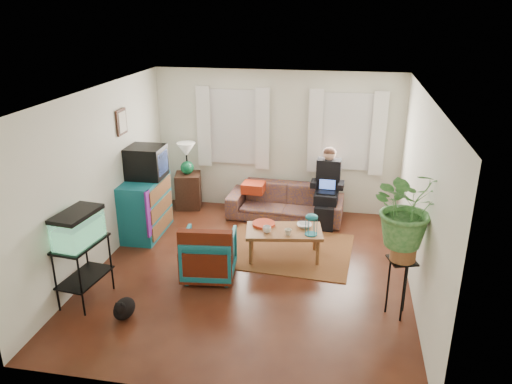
% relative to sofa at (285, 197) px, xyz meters
% --- Properties ---
extents(floor, '(4.50, 5.00, 0.01)m').
position_rel_sofa_xyz_m(floor, '(-0.24, -2.05, -0.40)').
color(floor, '#4F2B14').
rests_on(floor, ground).
extents(ceiling, '(4.50, 5.00, 0.01)m').
position_rel_sofa_xyz_m(ceiling, '(-0.24, -2.05, 2.20)').
color(ceiling, white).
rests_on(ceiling, wall_back).
extents(wall_back, '(4.50, 0.01, 2.60)m').
position_rel_sofa_xyz_m(wall_back, '(-0.24, 0.45, 0.90)').
color(wall_back, silver).
rests_on(wall_back, floor).
extents(wall_front, '(4.50, 0.01, 2.60)m').
position_rel_sofa_xyz_m(wall_front, '(-0.24, -4.55, 0.90)').
color(wall_front, silver).
rests_on(wall_front, floor).
extents(wall_left, '(0.01, 5.00, 2.60)m').
position_rel_sofa_xyz_m(wall_left, '(-2.49, -2.05, 0.90)').
color(wall_left, silver).
rests_on(wall_left, floor).
extents(wall_right, '(0.01, 5.00, 2.60)m').
position_rel_sofa_xyz_m(wall_right, '(2.01, -2.05, 0.90)').
color(wall_right, silver).
rests_on(wall_right, floor).
extents(window_left, '(1.08, 0.04, 1.38)m').
position_rel_sofa_xyz_m(window_left, '(-1.04, 0.43, 1.15)').
color(window_left, white).
rests_on(window_left, wall_back).
extents(window_right, '(1.08, 0.04, 1.38)m').
position_rel_sofa_xyz_m(window_right, '(1.01, 0.43, 1.15)').
color(window_right, white).
rests_on(window_right, wall_back).
extents(curtains_left, '(1.36, 0.06, 1.50)m').
position_rel_sofa_xyz_m(curtains_left, '(-1.04, 0.35, 1.15)').
color(curtains_left, white).
rests_on(curtains_left, wall_back).
extents(curtains_right, '(1.36, 0.06, 1.50)m').
position_rel_sofa_xyz_m(curtains_right, '(1.01, 0.35, 1.15)').
color(curtains_right, white).
rests_on(curtains_right, wall_back).
extents(picture_frame, '(0.04, 0.32, 0.40)m').
position_rel_sofa_xyz_m(picture_frame, '(-2.45, -1.20, 1.55)').
color(picture_frame, '#3D2616').
rests_on(picture_frame, wall_left).
extents(area_rug, '(2.10, 1.73, 0.01)m').
position_rel_sofa_xyz_m(area_rug, '(0.20, -1.30, -0.40)').
color(area_rug, maroon).
rests_on(area_rug, floor).
extents(sofa, '(2.10, 0.91, 0.81)m').
position_rel_sofa_xyz_m(sofa, '(0.00, 0.00, 0.00)').
color(sofa, brown).
rests_on(sofa, floor).
extents(seated_person, '(0.54, 0.66, 1.23)m').
position_rel_sofa_xyz_m(seated_person, '(0.74, -0.03, 0.21)').
color(seated_person, black).
rests_on(seated_person, sofa).
extents(side_table, '(0.55, 0.55, 0.67)m').
position_rel_sofa_xyz_m(side_table, '(-1.89, 0.16, -0.07)').
color(side_table, '#3D2B17').
rests_on(side_table, floor).
extents(table_lamp, '(0.41, 0.41, 0.61)m').
position_rel_sofa_xyz_m(table_lamp, '(-1.89, 0.16, 0.56)').
color(table_lamp, white).
rests_on(table_lamp, side_table).
extents(dresser, '(0.56, 1.10, 0.98)m').
position_rel_sofa_xyz_m(dresser, '(-2.23, -1.09, 0.09)').
color(dresser, '#12646C').
rests_on(dresser, floor).
extents(crt_tv, '(0.61, 0.55, 0.52)m').
position_rel_sofa_xyz_m(crt_tv, '(-2.21, -0.98, 0.84)').
color(crt_tv, black).
rests_on(crt_tv, dresser).
extents(aquarium_stand, '(0.50, 0.79, 0.83)m').
position_rel_sofa_xyz_m(aquarium_stand, '(-2.24, -3.16, 0.01)').
color(aquarium_stand, black).
rests_on(aquarium_stand, floor).
extents(aquarium, '(0.45, 0.72, 0.44)m').
position_rel_sofa_xyz_m(aquarium, '(-2.24, -3.16, 0.65)').
color(aquarium, '#7FD899').
rests_on(aquarium, aquarium_stand).
extents(black_cat, '(0.29, 0.40, 0.32)m').
position_rel_sofa_xyz_m(black_cat, '(-1.57, -3.46, -0.24)').
color(black_cat, black).
rests_on(black_cat, floor).
extents(armchair, '(0.79, 0.75, 0.74)m').
position_rel_sofa_xyz_m(armchair, '(-0.80, -2.26, -0.03)').
color(armchair, '#12526E').
rests_on(armchair, floor).
extents(serape_throw, '(0.76, 0.25, 0.61)m').
position_rel_sofa_xyz_m(serape_throw, '(-0.77, -2.55, 0.12)').
color(serape_throw, '#9E0A0A').
rests_on(serape_throw, armchair).
extents(coffee_table, '(1.23, 0.80, 0.47)m').
position_rel_sofa_xyz_m(coffee_table, '(0.18, -1.54, -0.17)').
color(coffee_table, brown).
rests_on(coffee_table, floor).
extents(cup_a, '(0.15, 0.15, 0.10)m').
position_rel_sofa_xyz_m(cup_a, '(-0.06, -1.68, 0.12)').
color(cup_a, white).
rests_on(cup_a, coffee_table).
extents(cup_b, '(0.12, 0.12, 0.10)m').
position_rel_sofa_xyz_m(cup_b, '(0.26, -1.71, 0.12)').
color(cup_b, beige).
rests_on(cup_b, coffee_table).
extents(bowl, '(0.26, 0.26, 0.06)m').
position_rel_sofa_xyz_m(bowl, '(0.47, -1.38, 0.10)').
color(bowl, white).
rests_on(bowl, coffee_table).
extents(snack_tray, '(0.40, 0.40, 0.04)m').
position_rel_sofa_xyz_m(snack_tray, '(-0.16, -1.43, 0.09)').
color(snack_tray, '#B21414').
rests_on(snack_tray, coffee_table).
extents(birdcage, '(0.21, 0.21, 0.33)m').
position_rel_sofa_xyz_m(birdcage, '(0.59, -1.63, 0.24)').
color(birdcage, '#115B6B').
rests_on(birdcage, coffee_table).
extents(plant_stand, '(0.42, 0.42, 0.78)m').
position_rel_sofa_xyz_m(plant_stand, '(1.77, -2.77, -0.01)').
color(plant_stand, black).
rests_on(plant_stand, floor).
extents(potted_plant, '(1.09, 1.01, 0.99)m').
position_rel_sofa_xyz_m(potted_plant, '(1.77, -2.77, 0.92)').
color(potted_plant, '#599947').
rests_on(potted_plant, plant_stand).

